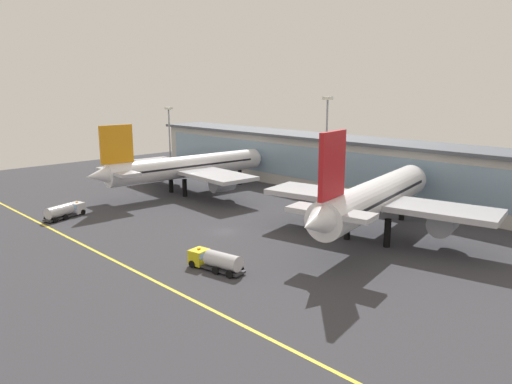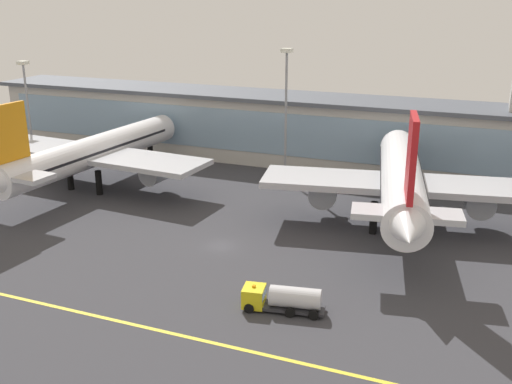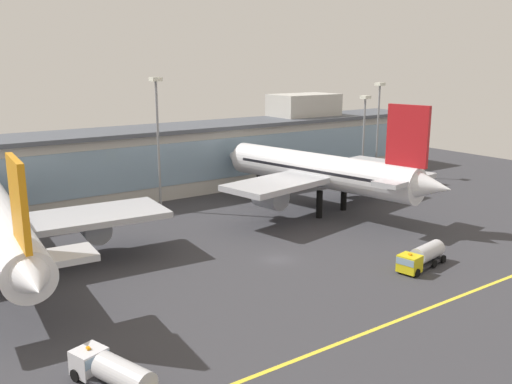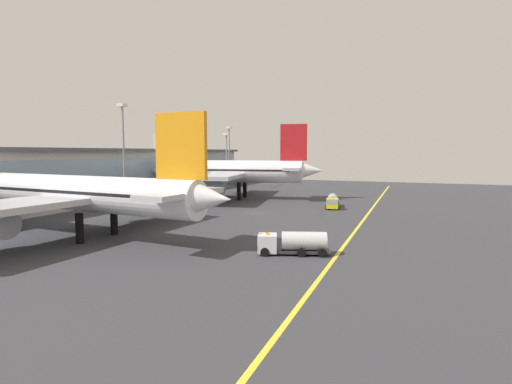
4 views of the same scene
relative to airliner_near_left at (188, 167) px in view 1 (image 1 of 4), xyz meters
name	(u,v)px [view 1 (image 1 of 4)]	position (x,y,z in m)	size (l,w,h in m)	color
ground_plane	(224,232)	(31.86, -15.63, -6.52)	(201.12, 201.12, 0.00)	#38383D
taxiway_centreline_stripe	(115,261)	(31.86, -37.63, -6.51)	(160.90, 0.50, 0.01)	yellow
terminal_building	(368,166)	(33.50, 29.00, 0.76)	(146.66, 14.00, 18.92)	beige
airliner_near_left	(188,167)	(0.00, 0.00, 0.00)	(42.98, 51.48, 17.85)	black
airliner_near_right	(375,198)	(53.32, 0.33, 0.86)	(41.29, 49.19, 20.13)	black
fuel_tanker_truck	(66,210)	(1.84, -32.13, -5.01)	(5.31, 9.35, 2.90)	black
baggage_tug_near	(214,260)	(45.32, -29.02, -5.01)	(9.33, 4.28, 2.90)	black
apron_light_mast_west	(327,134)	(29.76, 17.04, 9.11)	(1.80, 1.80, 23.93)	gray
apron_light_mast_centre	(169,130)	(-24.28, 11.57, 7.01)	(1.80, 1.80, 20.17)	gray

